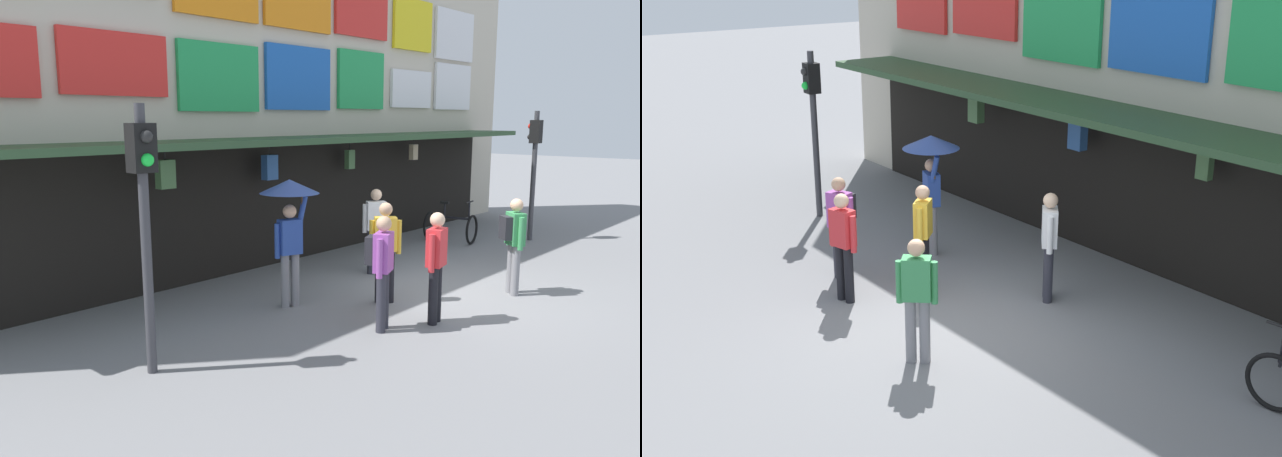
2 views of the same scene
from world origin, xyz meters
TOP-DOWN VIEW (x-y plane):
  - ground_plane at (0.00, 0.00)m, footprint 80.00×80.00m
  - shopfront at (0.00, 4.57)m, footprint 18.00×2.60m
  - traffic_light_near at (-5.67, 1.01)m, footprint 0.30×0.33m
  - traffic_light_far at (5.31, 1.03)m, footprint 0.30×0.34m
  - bicycle_parked at (3.77, 2.40)m, footprint 0.87×1.25m
  - pedestrian_in_black at (-1.81, -0.56)m, footprint 0.52×0.30m
  - pedestrian_in_green at (0.41, -0.74)m, footprint 0.47×0.47m
  - pedestrian_in_yellow at (-2.61, -0.15)m, footprint 0.50×0.44m
  - pedestrian_in_red at (-1.46, 0.62)m, footprint 0.41×0.42m
  - pedestrian_with_umbrella at (-2.67, 1.63)m, footprint 0.96×0.96m
  - pedestrian_in_purple at (-0.01, 1.89)m, footprint 0.42×0.40m

SIDE VIEW (x-z plane):
  - ground_plane at x=0.00m, z-range 0.00..0.00m
  - bicycle_parked at x=3.77m, z-range -0.13..0.92m
  - pedestrian_in_black at x=-1.81m, z-range 0.11..1.79m
  - pedestrian_in_red at x=-1.46m, z-range 0.11..1.79m
  - pedestrian_in_purple at x=-0.01m, z-range 0.11..1.79m
  - pedestrian_in_green at x=0.41m, z-range 0.14..1.82m
  - pedestrian_in_yellow at x=-2.61m, z-range 0.14..1.82m
  - pedestrian_with_umbrella at x=-2.67m, z-range 0.60..2.68m
  - traffic_light_near at x=-5.67m, z-range 0.54..3.74m
  - traffic_light_far at x=5.31m, z-range 0.54..3.74m
  - shopfront at x=0.00m, z-range -0.04..7.96m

